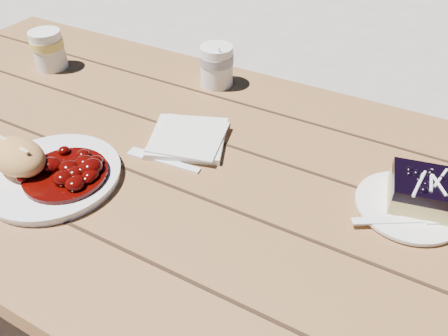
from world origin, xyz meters
The scene contains 11 objects.
picnic_table centered at (0.00, 0.00, 0.59)m, with size 2.00×1.55×0.75m.
main_plate centered at (-0.32, -0.17, 0.76)m, with size 0.24×0.24×0.02m, color white.
goulash_stew centered at (-0.29, -0.16, 0.79)m, with size 0.15×0.15×0.04m, color #420402, non-canonical shape.
bread_roll centered at (-0.37, -0.19, 0.80)m, with size 0.12×0.08×0.06m, color tan.
dessert_plate centered at (0.27, 0.07, 0.76)m, with size 0.17×0.17×0.01m, color white.
blueberry_cake centered at (0.28, 0.08, 0.79)m, with size 0.11×0.11×0.06m.
fork_dessert centered at (0.25, 0.01, 0.76)m, with size 0.03×0.16×0.01m, color white, non-canonical shape.
coffee_cup centered at (-0.23, 0.29, 0.80)m, with size 0.08×0.08×0.10m, color white.
napkin_stack centered at (-0.17, 0.05, 0.76)m, with size 0.15×0.15×0.01m, color white.
fork_table centered at (-0.16, -0.03, 0.75)m, with size 0.03×0.16×0.01m, color white, non-canonical shape.
second_cup centered at (-0.66, 0.16, 0.80)m, with size 0.08×0.08×0.10m, color white.
Camera 1 is at (0.25, -0.55, 1.28)m, focal length 35.00 mm.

